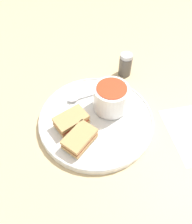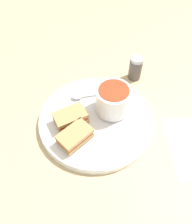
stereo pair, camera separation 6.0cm
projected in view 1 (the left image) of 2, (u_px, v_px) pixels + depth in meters
ground_plane at (96, 121)px, 0.63m from camera, size 2.40×2.40×0.00m
plate at (96, 119)px, 0.62m from camera, size 0.33×0.33×0.02m
soup_bowl at (111, 98)px, 0.61m from camera, size 0.10×0.10×0.08m
spoon at (77, 98)px, 0.65m from camera, size 0.05×0.12×0.01m
sandwich_half_near at (71, 121)px, 0.59m from camera, size 0.09×0.10×0.03m
sandwich_half_far at (80, 139)px, 0.55m from camera, size 0.10×0.10×0.03m
salt_shaker at (125, 65)px, 0.73m from camera, size 0.04×0.04×0.08m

